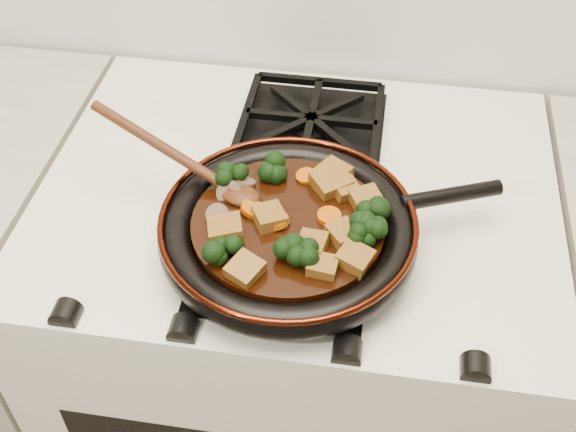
# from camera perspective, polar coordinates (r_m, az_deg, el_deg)

# --- Properties ---
(stove) EXTENTS (0.76, 0.60, 0.90)m
(stove) POSITION_cam_1_polar(r_m,az_deg,el_deg) (1.41, 0.63, -11.35)
(stove) COLOR white
(stove) RESTS_ON ground
(burner_grate_front) EXTENTS (0.23, 0.23, 0.03)m
(burner_grate_front) POSITION_cam_1_polar(r_m,az_deg,el_deg) (0.96, -0.41, -2.79)
(burner_grate_front) COLOR black
(burner_grate_front) RESTS_ON stove
(burner_grate_back) EXTENTS (0.23, 0.23, 0.03)m
(burner_grate_back) POSITION_cam_1_polar(r_m,az_deg,el_deg) (1.16, 1.84, 7.34)
(burner_grate_back) COLOR black
(burner_grate_back) RESTS_ON stove
(skillet) EXTENTS (0.45, 0.34, 0.05)m
(skillet) POSITION_cam_1_polar(r_m,az_deg,el_deg) (0.94, 0.13, -1.10)
(skillet) COLOR black
(skillet) RESTS_ON burner_grate_front
(braising_sauce) EXTENTS (0.25, 0.25, 0.02)m
(braising_sauce) POSITION_cam_1_polar(r_m,az_deg,el_deg) (0.94, 0.00, -0.91)
(braising_sauce) COLOR black
(braising_sauce) RESTS_ON skillet
(tofu_cube_0) EXTENTS (0.05, 0.06, 0.02)m
(tofu_cube_0) POSITION_cam_1_polar(r_m,az_deg,el_deg) (0.93, -1.49, -0.11)
(tofu_cube_0) COLOR brown
(tofu_cube_0) RESTS_ON braising_sauce
(tofu_cube_1) EXTENTS (0.06, 0.06, 0.03)m
(tofu_cube_1) POSITION_cam_1_polar(r_m,az_deg,el_deg) (0.99, 3.56, 3.27)
(tofu_cube_1) COLOR brown
(tofu_cube_1) RESTS_ON braising_sauce
(tofu_cube_2) EXTENTS (0.06, 0.06, 0.03)m
(tofu_cube_2) POSITION_cam_1_polar(r_m,az_deg,el_deg) (0.98, 3.41, 2.65)
(tofu_cube_2) COLOR brown
(tofu_cube_2) RESTS_ON braising_sauce
(tofu_cube_3) EXTENTS (0.06, 0.05, 0.03)m
(tofu_cube_3) POSITION_cam_1_polar(r_m,az_deg,el_deg) (0.91, -4.94, -1.13)
(tofu_cube_3) COLOR brown
(tofu_cube_3) RESTS_ON braising_sauce
(tofu_cube_4) EXTENTS (0.04, 0.04, 0.02)m
(tofu_cube_4) POSITION_cam_1_polar(r_m,az_deg,el_deg) (0.89, 1.91, -2.35)
(tofu_cube_4) COLOR brown
(tofu_cube_4) RESTS_ON braising_sauce
(tofu_cube_5) EXTENTS (0.05, 0.05, 0.03)m
(tofu_cube_5) POSITION_cam_1_polar(r_m,az_deg,el_deg) (0.87, -3.41, -4.30)
(tofu_cube_5) COLOR brown
(tofu_cube_5) RESTS_ON braising_sauce
(tofu_cube_6) EXTENTS (0.05, 0.05, 0.03)m
(tofu_cube_6) POSITION_cam_1_polar(r_m,az_deg,el_deg) (0.96, 6.18, 1.23)
(tofu_cube_6) COLOR brown
(tofu_cube_6) RESTS_ON braising_sauce
(tofu_cube_7) EXTENTS (0.04, 0.03, 0.02)m
(tofu_cube_7) POSITION_cam_1_polar(r_m,az_deg,el_deg) (0.87, 2.74, -4.03)
(tofu_cube_7) COLOR brown
(tofu_cube_7) RESTS_ON braising_sauce
(tofu_cube_8) EXTENTS (0.05, 0.05, 0.03)m
(tofu_cube_8) POSITION_cam_1_polar(r_m,az_deg,el_deg) (0.88, 5.27, -3.36)
(tofu_cube_8) COLOR brown
(tofu_cube_8) RESTS_ON braising_sauce
(tofu_cube_9) EXTENTS (0.05, 0.05, 0.02)m
(tofu_cube_9) POSITION_cam_1_polar(r_m,az_deg,el_deg) (0.91, 4.36, -1.49)
(tofu_cube_9) COLOR brown
(tofu_cube_9) RESTS_ON braising_sauce
(tofu_cube_10) EXTENTS (0.05, 0.05, 0.03)m
(tofu_cube_10) POSITION_cam_1_polar(r_m,az_deg,el_deg) (0.97, 4.53, 2.15)
(tofu_cube_10) COLOR brown
(tofu_cube_10) RESTS_ON braising_sauce
(broccoli_floret_0) EXTENTS (0.08, 0.08, 0.06)m
(broccoli_floret_0) POSITION_cam_1_polar(r_m,az_deg,el_deg) (0.98, -4.44, 3.08)
(broccoli_floret_0) COLOR black
(broccoli_floret_0) RESTS_ON braising_sauce
(broccoli_floret_1) EXTENTS (0.06, 0.06, 0.06)m
(broccoli_floret_1) POSITION_cam_1_polar(r_m,az_deg,el_deg) (0.91, 5.78, -1.25)
(broccoli_floret_1) COLOR black
(broccoli_floret_1) RESTS_ON braising_sauce
(broccoli_floret_2) EXTENTS (0.07, 0.08, 0.06)m
(broccoli_floret_2) POSITION_cam_1_polar(r_m,az_deg,el_deg) (0.88, 0.33, -3.09)
(broccoli_floret_2) COLOR black
(broccoli_floret_2) RESTS_ON braising_sauce
(broccoli_floret_3) EXTENTS (0.08, 0.08, 0.06)m
(broccoli_floret_3) POSITION_cam_1_polar(r_m,az_deg,el_deg) (0.88, 2.23, -3.60)
(broccoli_floret_3) COLOR black
(broccoli_floret_3) RESTS_ON braising_sauce
(broccoli_floret_4) EXTENTS (0.07, 0.07, 0.06)m
(broccoli_floret_4) POSITION_cam_1_polar(r_m,az_deg,el_deg) (0.99, -0.66, 3.63)
(broccoli_floret_4) COLOR black
(broccoli_floret_4) RESTS_ON braising_sauce
(broccoli_floret_5) EXTENTS (0.08, 0.07, 0.07)m
(broccoli_floret_5) POSITION_cam_1_polar(r_m,az_deg,el_deg) (0.91, 6.28, -1.38)
(broccoli_floret_5) COLOR black
(broccoli_floret_5) RESTS_ON braising_sauce
(broccoli_floret_6) EXTENTS (0.08, 0.08, 0.06)m
(broccoli_floret_6) POSITION_cam_1_polar(r_m,az_deg,el_deg) (0.88, -5.39, -3.06)
(broccoli_floret_6) COLOR black
(broccoli_floret_6) RESTS_ON braising_sauce
(broccoli_floret_7) EXTENTS (0.08, 0.08, 0.06)m
(broccoli_floret_7) POSITION_cam_1_polar(r_m,az_deg,el_deg) (0.95, 6.44, 0.79)
(broccoli_floret_7) COLOR black
(broccoli_floret_7) RESTS_ON braising_sauce
(carrot_coin_0) EXTENTS (0.03, 0.03, 0.01)m
(carrot_coin_0) POSITION_cam_1_polar(r_m,az_deg,el_deg) (0.93, 3.27, -0.00)
(carrot_coin_0) COLOR #C15105
(carrot_coin_0) RESTS_ON braising_sauce
(carrot_coin_1) EXTENTS (0.03, 0.03, 0.02)m
(carrot_coin_1) POSITION_cam_1_polar(r_m,az_deg,el_deg) (0.93, -0.84, -0.44)
(carrot_coin_1) COLOR #C15105
(carrot_coin_1) RESTS_ON braising_sauce
(carrot_coin_2) EXTENTS (0.03, 0.03, 0.02)m
(carrot_coin_2) POSITION_cam_1_polar(r_m,az_deg,el_deg) (0.94, -2.83, 0.57)
(carrot_coin_2) COLOR #C15105
(carrot_coin_2) RESTS_ON braising_sauce
(carrot_coin_3) EXTENTS (0.03, 0.03, 0.02)m
(carrot_coin_3) POSITION_cam_1_polar(r_m,az_deg,el_deg) (0.99, 1.41, 3.17)
(carrot_coin_3) COLOR #C15105
(carrot_coin_3) RESTS_ON braising_sauce
(mushroom_slice_0) EXTENTS (0.04, 0.04, 0.03)m
(mushroom_slice_0) POSITION_cam_1_polar(r_m,az_deg,el_deg) (0.91, 5.39, -1.71)
(mushroom_slice_0) COLOR brown
(mushroom_slice_0) RESTS_ON braising_sauce
(mushroom_slice_1) EXTENTS (0.04, 0.04, 0.03)m
(mushroom_slice_1) POSITION_cam_1_polar(r_m,az_deg,el_deg) (0.94, -5.62, 0.09)
(mushroom_slice_1) COLOR brown
(mushroom_slice_1) RESTS_ON braising_sauce
(mushroom_slice_2) EXTENTS (0.04, 0.03, 0.03)m
(mushroom_slice_2) POSITION_cam_1_polar(r_m,az_deg,el_deg) (0.97, -4.66, 1.84)
(mushroom_slice_2) COLOR brown
(mushroom_slice_2) RESTS_ON braising_sauce
(mushroom_slice_3) EXTENTS (0.04, 0.04, 0.02)m
(mushroom_slice_3) POSITION_cam_1_polar(r_m,az_deg,el_deg) (0.98, -3.50, 2.71)
(mushroom_slice_3) COLOR brown
(mushroom_slice_3) RESTS_ON braising_sauce
(wooden_spoon) EXTENTS (0.15, 0.08, 0.24)m
(wooden_spoon) POSITION_cam_1_polar(r_m,az_deg,el_deg) (0.98, -7.17, 3.74)
(wooden_spoon) COLOR #45210E
(wooden_spoon) RESTS_ON braising_sauce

